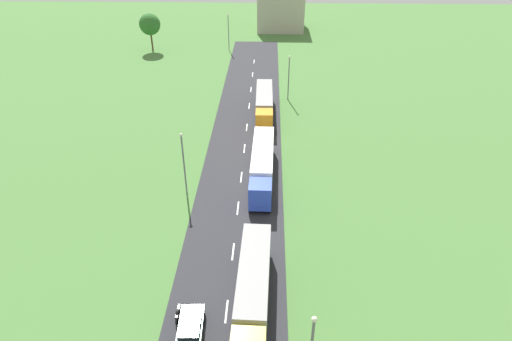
% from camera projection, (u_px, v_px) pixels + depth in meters
% --- Properties ---
extents(road, '(10.00, 140.00, 0.06)m').
position_uv_depth(road, '(235.00, 235.00, 44.28)').
color(road, '#2B2B30').
rests_on(road, ground).
extents(lane_marking_centre, '(0.16, 120.56, 0.01)m').
position_uv_depth(lane_marking_centre, '(231.00, 271.00, 39.94)').
color(lane_marking_centre, white).
rests_on(lane_marking_centre, road).
extents(truck_lead, '(2.82, 13.61, 3.46)m').
position_uv_depth(truck_lead, '(253.00, 290.00, 35.41)').
color(truck_lead, yellow).
rests_on(truck_lead, road).
extents(truck_second, '(2.72, 14.37, 3.51)m').
position_uv_depth(truck_second, '(262.00, 164.00, 52.12)').
color(truck_second, blue).
rests_on(truck_second, road).
extents(truck_third, '(2.64, 13.76, 3.49)m').
position_uv_depth(truck_third, '(264.00, 104.00, 67.35)').
color(truck_third, orange).
rests_on(truck_third, road).
extents(car_second, '(2.05, 4.33, 1.45)m').
position_uv_depth(car_second, '(190.00, 328.00, 33.72)').
color(car_second, '#19472D').
rests_on(car_second, road).
extents(motorcycle_courier, '(0.28, 1.94, 0.91)m').
position_uv_depth(motorcycle_courier, '(178.00, 313.00, 35.36)').
color(motorcycle_courier, black).
rests_on(motorcycle_courier, road).
extents(lamppost_second, '(0.36, 0.36, 7.74)m').
position_uv_depth(lamppost_second, '(184.00, 161.00, 48.32)').
color(lamppost_second, slate).
rests_on(lamppost_second, ground).
extents(lamppost_third, '(0.36, 0.36, 7.54)m').
position_uv_depth(lamppost_third, '(289.00, 76.00, 71.74)').
color(lamppost_third, slate).
rests_on(lamppost_third, ground).
extents(lamppost_fourth, '(0.36, 0.36, 7.86)m').
position_uv_depth(lamppost_fourth, '(228.00, 30.00, 95.64)').
color(lamppost_fourth, slate).
rests_on(lamppost_fourth, ground).
extents(tree_birch, '(4.57, 4.57, 7.98)m').
position_uv_depth(tree_birch, '(150.00, 24.00, 94.88)').
color(tree_birch, '#513823').
rests_on(tree_birch, ground).
extents(distant_building, '(11.62, 12.73, 8.80)m').
position_uv_depth(distant_building, '(280.00, 11.00, 112.30)').
color(distant_building, '#B2A899').
rests_on(distant_building, ground).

